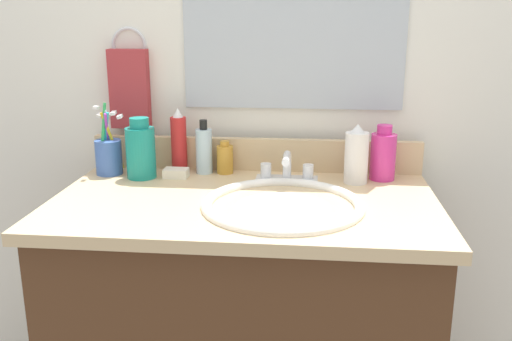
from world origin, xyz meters
TOP-DOWN VIEW (x-y plane):
  - countertop at (0.00, 0.00)m, footprint 0.91×0.54m
  - backsplash at (0.00, 0.26)m, footprint 0.91×0.02m
  - back_wall at (0.00, 0.32)m, footprint 2.01×0.04m
  - mirror_panel at (0.10, 0.30)m, footprint 0.60×0.01m
  - towel_ring at (-0.36, 0.30)m, footprint 0.10×0.01m
  - hand_towel at (-0.36, 0.28)m, footprint 0.11×0.04m
  - sink_basin at (0.09, -0.05)m, footprint 0.37×0.37m
  - faucet at (0.09, 0.14)m, footprint 0.16×0.10m
  - bottle_soap_pink at (0.34, 0.20)m, footprint 0.07×0.07m
  - bottle_spray_red at (-0.21, 0.23)m, footprint 0.04×0.04m
  - bottle_lotion_white at (0.27, 0.16)m, footprint 0.06×0.06m
  - bottle_mouthwash_teal at (-0.29, 0.15)m, footprint 0.08×0.08m
  - bottle_oil_amber at (-0.08, 0.22)m, footprint 0.04×0.04m
  - bottle_gel_clear at (-0.14, 0.21)m, footprint 0.04×0.04m
  - cup_blue_plastic at (-0.39, 0.18)m, footprint 0.08×0.08m
  - soap_bar at (-0.20, 0.16)m, footprint 0.06×0.04m

SIDE VIEW (x-z plane):
  - back_wall at x=0.00m, z-range 0.00..1.30m
  - sink_basin at x=0.09m, z-range 0.71..0.83m
  - countertop at x=0.00m, z-range 0.77..0.80m
  - soap_bar at x=-0.20m, z-range 0.80..0.82m
  - faucet at x=0.09m, z-range 0.79..0.87m
  - bottle_oil_amber at x=-0.08m, z-range 0.80..0.89m
  - backsplash at x=0.00m, z-range 0.80..0.89m
  - cup_blue_plastic at x=-0.39m, z-range 0.76..0.95m
  - bottle_gel_clear at x=-0.14m, z-range 0.79..0.94m
  - bottle_soap_pink at x=0.34m, z-range 0.79..0.94m
  - bottle_lotion_white at x=0.27m, z-range 0.79..0.95m
  - bottle_mouthwash_teal at x=-0.29m, z-range 0.79..0.95m
  - bottle_spray_red at x=-0.21m, z-range 0.79..0.97m
  - hand_towel at x=-0.36m, z-range 0.91..1.13m
  - towel_ring at x=-0.36m, z-range 1.09..1.19m
  - mirror_panel at x=0.10m, z-range 0.97..1.53m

